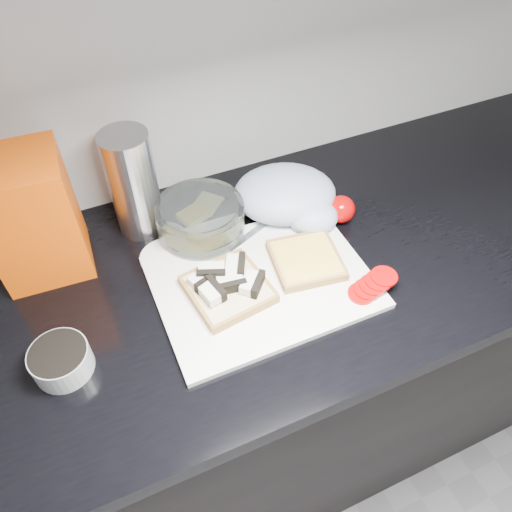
{
  "coord_description": "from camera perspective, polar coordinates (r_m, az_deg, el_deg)",
  "views": [
    {
      "loc": [
        -0.17,
        0.61,
        1.65
      ],
      "look_at": [
        0.08,
        1.18,
        0.95
      ],
      "focal_mm": 35.0,
      "sensor_mm": 36.0,
      "label": 1
    }
  ],
  "objects": [
    {
      "name": "base_cabinet",
      "position": [
        1.36,
        -3.53,
        -15.24
      ],
      "size": [
        3.5,
        0.6,
        0.86
      ],
      "primitive_type": "cube",
      "color": "black",
      "rests_on": "ground"
    },
    {
      "name": "cutting_board",
      "position": [
        0.95,
        0.73,
        -3.0
      ],
      "size": [
        0.4,
        0.3,
        0.01
      ],
      "primitive_type": "cube",
      "color": "white",
      "rests_on": "countertop"
    },
    {
      "name": "steel_canister",
      "position": [
        1.02,
        -13.83,
        7.97
      ],
      "size": [
        0.09,
        0.09,
        0.23
      ],
      "primitive_type": "cylinder",
      "color": "#A1A1A6",
      "rests_on": "countertop"
    },
    {
      "name": "bread_right",
      "position": [
        0.97,
        5.75,
        -0.45
      ],
      "size": [
        0.15,
        0.15,
        0.02
      ],
      "rotation": [
        0.0,
        0.0,
        -0.15
      ],
      "color": "beige",
      "rests_on": "cutting_board"
    },
    {
      "name": "grocery_bag",
      "position": [
        1.06,
        3.76,
        6.76
      ],
      "size": [
        0.26,
        0.25,
        0.1
      ],
      "rotation": [
        0.0,
        0.0,
        -0.35
      ],
      "color": "#A9B9D0",
      "rests_on": "countertop"
    },
    {
      "name": "bread_bag",
      "position": [
        0.99,
        -24.22,
        4.05
      ],
      "size": [
        0.16,
        0.15,
        0.24
      ],
      "primitive_type": "cube",
      "rotation": [
        0.0,
        0.0,
        -0.06
      ],
      "color": "red",
      "rests_on": "countertop"
    },
    {
      "name": "knife",
      "position": [
        1.06,
        1.58,
        4.19
      ],
      "size": [
        0.18,
        0.09,
        0.01
      ],
      "rotation": [
        0.0,
        0.0,
        0.39
      ],
      "color": "#BBBBC0",
      "rests_on": "cutting_board"
    },
    {
      "name": "seed_tub",
      "position": [
        0.89,
        -21.42,
        -10.96
      ],
      "size": [
        0.1,
        0.1,
        0.05
      ],
      "color": "gray",
      "rests_on": "countertop"
    },
    {
      "name": "whole_tomatoes",
      "position": [
        1.07,
        8.02,
        5.27
      ],
      "size": [
        0.12,
        0.08,
        0.06
      ],
      "rotation": [
        0.0,
        0.0,
        -0.07
      ],
      "color": "#A50304",
      "rests_on": "countertop"
    },
    {
      "name": "countertop",
      "position": [
        0.98,
        -4.73,
        -3.33
      ],
      "size": [
        3.5,
        0.64,
        0.04
      ],
      "primitive_type": "cube",
      "color": "black",
      "rests_on": "base_cabinet"
    },
    {
      "name": "tomato_slices",
      "position": [
        0.95,
        13.19,
        -3.25
      ],
      "size": [
        0.11,
        0.07,
        0.02
      ],
      "rotation": [
        0.0,
        0.0,
        -0.31
      ],
      "color": "#A50304",
      "rests_on": "cutting_board"
    },
    {
      "name": "bread_left",
      "position": [
        0.92,
        -3.34,
        -3.52
      ],
      "size": [
        0.16,
        0.16,
        0.04
      ],
      "rotation": [
        0.0,
        0.0,
        0.14
      ],
      "color": "beige",
      "rests_on": "cutting_board"
    },
    {
      "name": "glass_bowl",
      "position": [
        1.03,
        -6.35,
        4.07
      ],
      "size": [
        0.18,
        0.18,
        0.08
      ],
      "rotation": [
        0.0,
        0.0,
        0.36
      ],
      "color": "silver",
      "rests_on": "countertop"
    },
    {
      "name": "tub_lid",
      "position": [
        1.01,
        -10.31,
        -0.13
      ],
      "size": [
        0.12,
        0.12,
        0.01
      ],
      "primitive_type": "cylinder",
      "rotation": [
        0.0,
        0.0,
        0.23
      ],
      "color": "silver",
      "rests_on": "countertop"
    }
  ]
}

